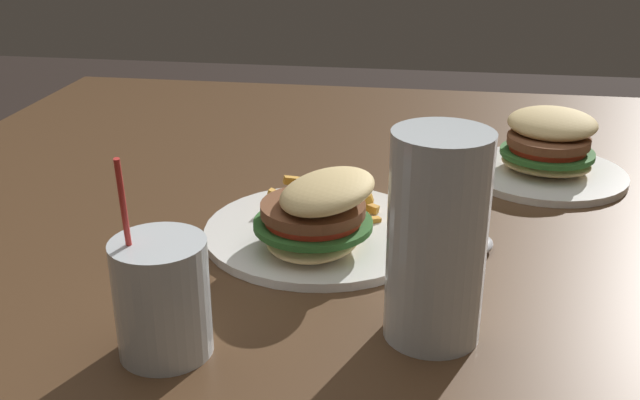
% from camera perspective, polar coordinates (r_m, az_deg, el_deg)
% --- Properties ---
extents(dining_table, '(1.22, 1.37, 0.73)m').
position_cam_1_polar(dining_table, '(0.99, 4.84, -6.74)').
color(dining_table, '#4C331E').
rests_on(dining_table, ground_plane).
extents(meal_plate_near, '(0.27, 0.27, 0.10)m').
position_cam_1_polar(meal_plate_near, '(0.83, -0.04, -1.48)').
color(meal_plate_near, white).
rests_on(meal_plate_near, dining_table).
extents(beer_glass, '(0.09, 0.09, 0.19)m').
position_cam_1_polar(beer_glass, '(0.65, 8.87, -3.16)').
color(beer_glass, silver).
rests_on(beer_glass, dining_table).
extents(juice_glass, '(0.08, 0.08, 0.18)m').
position_cam_1_polar(juice_glass, '(0.65, -11.90, -7.65)').
color(juice_glass, silver).
rests_on(juice_glass, dining_table).
extents(spoon, '(0.18, 0.08, 0.02)m').
position_cam_1_polar(spoon, '(0.84, 11.39, -3.53)').
color(spoon, silver).
rests_on(spoon, dining_table).
extents(meal_plate_far, '(0.22, 0.22, 0.10)m').
position_cam_1_polar(meal_plate_far, '(1.07, 16.93, 3.44)').
color(meal_plate_far, white).
rests_on(meal_plate_far, dining_table).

